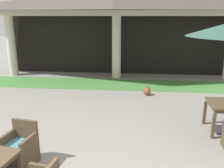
# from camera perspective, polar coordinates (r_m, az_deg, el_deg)

# --- Properties ---
(background_pavilion) EXTENTS (11.15, 2.95, 4.06)m
(background_pavilion) POSITION_cam_1_polar(r_m,az_deg,el_deg) (11.26, 1.11, 17.71)
(background_pavilion) COLOR beige
(background_pavilion) RESTS_ON ground
(lawn_strip) EXTENTS (12.95, 1.75, 0.01)m
(lawn_strip) POSITION_cam_1_polar(r_m,az_deg,el_deg) (10.32, 0.45, -0.05)
(lawn_strip) COLOR #47843D
(lawn_strip) RESTS_ON ground
(patio_chair_mid_left_north) EXTENTS (0.64, 0.65, 0.86)m
(patio_chair_mid_left_north) POSITION_cam_1_polar(r_m,az_deg,el_deg) (5.16, -20.58, -13.44)
(patio_chair_mid_left_north) COLOR brown
(patio_chair_mid_left_north) RESTS_ON ground
(terracotta_urn) EXTENTS (0.27, 0.27, 0.37)m
(terracotta_urn) POSITION_cam_1_polar(r_m,az_deg,el_deg) (9.00, 8.11, -1.66)
(terracotta_urn) COLOR brown
(terracotta_urn) RESTS_ON ground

